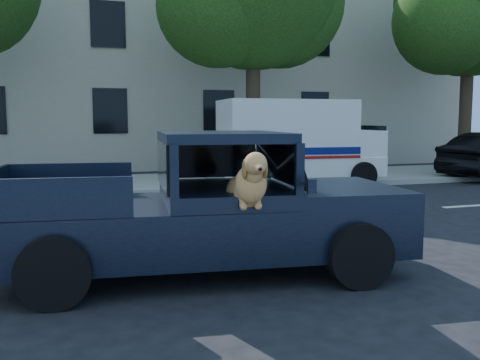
{
  "coord_description": "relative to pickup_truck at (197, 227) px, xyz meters",
  "views": [
    {
      "loc": [
        -0.53,
        -6.09,
        1.9
      ],
      "look_at": [
        1.4,
        -0.18,
        1.2
      ],
      "focal_mm": 40.0,
      "sensor_mm": 36.0,
      "label": 1
    }
  ],
  "objects": [
    {
      "name": "ground",
      "position": [
        -0.96,
        -0.21,
        -0.59
      ],
      "size": [
        120.0,
        120.0,
        0.0
      ],
      "primitive_type": "plane",
      "color": "black",
      "rests_on": "ground"
    },
    {
      "name": "far_sidewalk",
      "position": [
        -0.96,
        8.99,
        -0.52
      ],
      "size": [
        60.0,
        4.0,
        0.15
      ],
      "primitive_type": "cube",
      "color": "gray",
      "rests_on": "ground"
    },
    {
      "name": "lane_stripes",
      "position": [
        1.04,
        3.19,
        -0.59
      ],
      "size": [
        21.6,
        0.14,
        0.01
      ],
      "primitive_type": null,
      "color": "silver",
      "rests_on": "ground"
    },
    {
      "name": "street_tree_right",
      "position": [
        12.07,
        9.41,
        5.12
      ],
      "size": [
        6.0,
        5.2,
        8.6
      ],
      "color": "#332619",
      "rests_on": "ground"
    },
    {
      "name": "building_main",
      "position": [
        2.04,
        16.29,
        3.91
      ],
      "size": [
        26.0,
        6.0,
        9.0
      ],
      "primitive_type": "cube",
      "color": "#C0B69E",
      "rests_on": "ground"
    },
    {
      "name": "pickup_truck",
      "position": [
        0.0,
        0.0,
        0.0
      ],
      "size": [
        5.07,
        2.76,
        1.75
      ],
      "rotation": [
        0.0,
        0.0,
        -0.11
      ],
      "color": "black",
      "rests_on": "ground"
    },
    {
      "name": "mail_truck",
      "position": [
        4.73,
        7.66,
        0.47
      ],
      "size": [
        4.57,
        2.5,
        2.44
      ],
      "rotation": [
        0.0,
        0.0,
        -0.06
      ],
      "color": "silver",
      "rests_on": "ground"
    }
  ]
}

